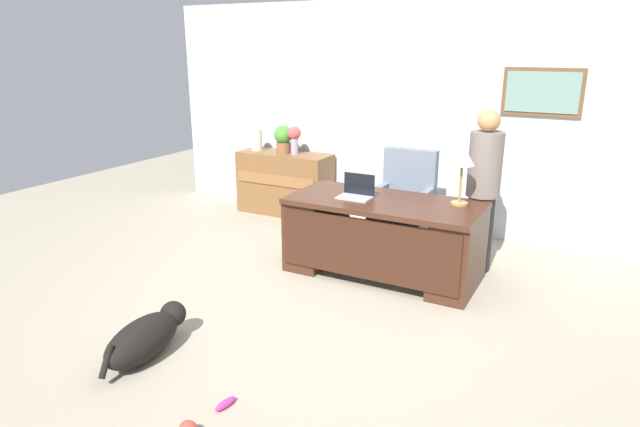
{
  "coord_description": "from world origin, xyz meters",
  "views": [
    {
      "loc": [
        2.07,
        -3.77,
        2.18
      ],
      "look_at": [
        -0.12,
        0.3,
        0.75
      ],
      "focal_mm": 30.72,
      "sensor_mm": 36.0,
      "label": 1
    }
  ],
  "objects": [
    {
      "name": "ground_plane",
      "position": [
        0.0,
        0.0,
        0.0
      ],
      "size": [
        12.0,
        12.0,
        0.0
      ],
      "primitive_type": "plane",
      "color": "#9E937F"
    },
    {
      "name": "back_wall",
      "position": [
        0.01,
        2.6,
        1.35
      ],
      "size": [
        7.0,
        0.16,
        2.7
      ],
      "color": "silver",
      "rests_on": "ground_plane"
    },
    {
      "name": "desk",
      "position": [
        0.24,
        0.92,
        0.41
      ],
      "size": [
        1.83,
        0.87,
        0.76
      ],
      "color": "#422316",
      "rests_on": "ground_plane"
    },
    {
      "name": "credenza",
      "position": [
        -1.7,
        2.25,
        0.41
      ],
      "size": [
        1.25,
        0.5,
        0.82
      ],
      "color": "brown",
      "rests_on": "ground_plane"
    },
    {
      "name": "armchair",
      "position": [
        0.13,
        1.8,
        0.48
      ],
      "size": [
        0.6,
        0.59,
        1.08
      ],
      "color": "slate",
      "rests_on": "ground_plane"
    },
    {
      "name": "person_standing",
      "position": [
        1.03,
        1.51,
        0.83
      ],
      "size": [
        0.32,
        0.32,
        1.61
      ],
      "color": "#262323",
      "rests_on": "ground_plane"
    },
    {
      "name": "dog_lying",
      "position": [
        -0.71,
        -1.27,
        0.15
      ],
      "size": [
        0.35,
        0.87,
        0.3
      ],
      "color": "black",
      "rests_on": "ground_plane"
    },
    {
      "name": "laptop",
      "position": [
        -0.04,
        0.92,
        0.81
      ],
      "size": [
        0.32,
        0.22,
        0.22
      ],
      "color": "#B2B5BA",
      "rests_on": "desk"
    },
    {
      "name": "desk_lamp",
      "position": [
        0.9,
        1.13,
        1.19
      ],
      "size": [
        0.22,
        0.22,
        0.56
      ],
      "color": "#9E8447",
      "rests_on": "desk"
    },
    {
      "name": "vase_with_flowers",
      "position": [
        -1.54,
        2.25,
        1.05
      ],
      "size": [
        0.17,
        0.17,
        0.36
      ],
      "color": "#A396BF",
      "rests_on": "credenza"
    },
    {
      "name": "vase_empty",
      "position": [
        -2.13,
        2.25,
        0.96
      ],
      "size": [
        0.15,
        0.15,
        0.29
      ],
      "primitive_type": "cylinder",
      "color": "silver",
      "rests_on": "credenza"
    },
    {
      "name": "potted_plant",
      "position": [
        -1.71,
        2.25,
        1.02
      ],
      "size": [
        0.24,
        0.24,
        0.36
      ],
      "color": "brown",
      "rests_on": "credenza"
    },
    {
      "name": "dog_toy_plush",
      "position": [
        0.16,
        -1.48,
        0.03
      ],
      "size": [
        0.08,
        0.17,
        0.05
      ],
      "primitive_type": "ellipsoid",
      "rotation": [
        0.0,
        0.0,
        1.41
      ],
      "color": "#D8338C",
      "rests_on": "ground_plane"
    }
  ]
}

